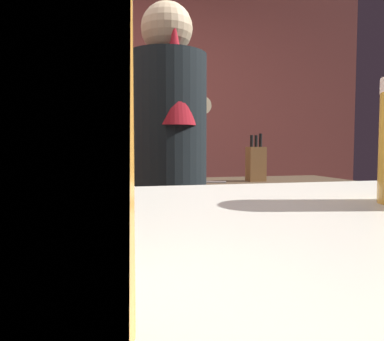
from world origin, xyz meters
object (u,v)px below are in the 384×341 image
Objects in this scene: bartender at (168,172)px; bottle_soy at (113,140)px; bottle_olive_oil at (158,141)px; mixing_bowl at (77,179)px; chefs_knife at (205,182)px; bottle_vinegar at (171,138)px; knife_block at (256,163)px; bottle_hot_sauce at (126,137)px.

bottle_soy is at bearing -1.97° from bartender.
bottle_soy is (-0.40, -0.10, 0.00)m from bottle_olive_oil.
chefs_knife is at bearing -2.80° from mixing_bowl.
bartender is 1.61m from bottle_vinegar.
bartender is 0.73m from knife_block.
bottle_olive_oil reaches higher than mixing_bowl.
bottle_vinegar reaches higher than mixing_bowl.
bartender is 7.21× the size of bottle_vinegar.
bottle_olive_oil reaches higher than knife_block.
bottle_soy is at bearing 129.62° from chefs_knife.
bottle_soy is 0.80× the size of bottle_vinegar.
mixing_bowl is 0.91× the size of bottle_vinegar.
bottle_soy is at bearing 175.08° from bottle_hot_sauce.
knife_block is at bearing -60.98° from bottle_hot_sauce.
bartender is 0.50m from chefs_knife.
mixing_bowl is at bearing 179.20° from knife_block.
bartender is 6.99× the size of bottle_hot_sauce.
bottle_soy is at bearing 122.51° from knife_block.
bartender is 1.67m from bottle_soy.
chefs_knife is 1.01× the size of bottle_vinegar.
bartender is 1.77m from bottle_olive_oil.
bottle_vinegar is at bearing -19.31° from bartender.
chefs_knife is 1.20m from bottle_vinegar.
bartender is at bearing -144.51° from knife_block.
knife_block reaches higher than mixing_bowl.
knife_block is 1.13× the size of bottle_hot_sauce.
knife_block is 1.16× the size of chefs_knife.
bottle_olive_oil is at bearing 105.98° from knife_block.
bottle_hot_sauce is 1.29× the size of bottle_soy.
mixing_bowl is 1.46m from bottle_olive_oil.
bottle_soy is at bearing 79.73° from mixing_bowl.
bottle_soy reaches higher than chefs_knife.
bottle_olive_oil is (0.30, 0.10, -0.02)m from bottle_hot_sauce.
chefs_knife is 0.98× the size of bottle_hot_sauce.
bottle_vinegar is (0.09, -0.17, 0.02)m from bottle_olive_oil.
bottle_soy is 0.50m from bottle_vinegar.
bottle_hot_sauce is at bearing -4.92° from bottle_soy.
bottle_hot_sauce is at bearing 125.34° from chefs_knife.
chefs_knife is at bearing -69.51° from bottle_soy.
bottle_soy reaches higher than knife_block.
bartender reaches higher than mixing_bowl.
bartender is 7.13× the size of chefs_knife.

